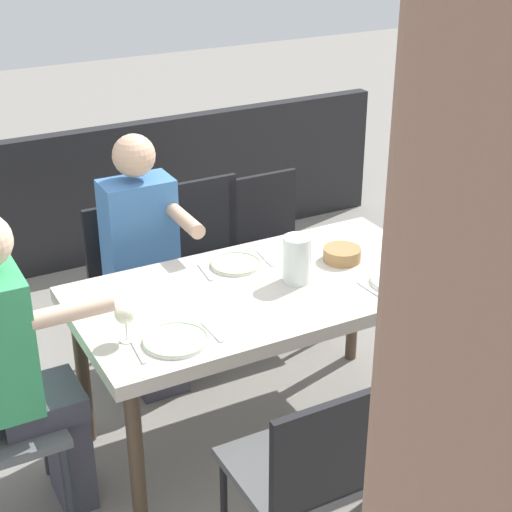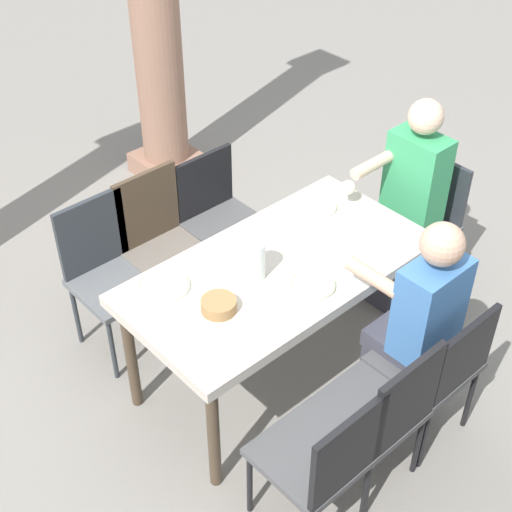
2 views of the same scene
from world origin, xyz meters
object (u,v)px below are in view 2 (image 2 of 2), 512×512
chair_mid_north (161,240)px  wine_glass_2 (348,188)px  chair_head_east (422,216)px  bread_basket (219,305)px  diner_man_white (406,199)px  dining_table (278,277)px  chair_west_south (324,457)px  plate_0 (165,286)px  diner_woman_green (415,320)px  plate_2 (315,206)px  chair_east_north (218,214)px  chair_west_north (107,268)px  water_pitcher (253,261)px  chair_mid_south (382,410)px  plate_1 (313,285)px  chair_east_south (438,364)px

chair_mid_north → wine_glass_2: chair_mid_north is taller
chair_head_east → bread_basket: (-1.66, -0.05, 0.30)m
diner_man_white → dining_table: bearing=-179.8°
chair_west_south → plate_0: size_ratio=3.54×
diner_woman_green → plate_2: 0.93m
chair_east_north → diner_man_white: diner_man_white is taller
chair_head_east → chair_west_south: bearing=-154.3°
chair_west_north → diner_man_white: size_ratio=0.70×
chair_head_east → diner_woman_green: (-0.94, -0.66, 0.19)m
chair_head_east → plate_2: 0.81m
chair_east_north → diner_woman_green: diner_woman_green is taller
chair_mid_north → water_pitcher: water_pitcher is taller
dining_table → chair_mid_south: bearing=-99.7°
plate_0 → wine_glass_2: wine_glass_2 is taller
wine_glass_2 → plate_1: bearing=-150.4°
water_pitcher → chair_head_east: bearing=-1.1°
chair_mid_south → diner_man_white: bearing=35.6°
chair_mid_north → chair_east_south: (0.43, -1.67, -0.02)m
chair_east_south → chair_mid_south: bearing=-178.9°
diner_man_white → plate_0: size_ratio=5.34×
wine_glass_2 → bread_basket: bearing=-170.2°
diner_woman_green → diner_man_white: size_ratio=0.97×
plate_0 → wine_glass_2: size_ratio=1.58×
chair_east_north → water_pitcher: bearing=-118.2°
plate_1 → wine_glass_2: 0.75m
plate_2 → water_pitcher: (-0.65, -0.21, 0.08)m
chair_west_north → water_pitcher: water_pitcher is taller
diner_man_white → plate_2: diner_man_white is taller
chair_head_east → plate_2: chair_head_east is taller
chair_east_south → wine_glass_2: bearing=68.8°
chair_mid_south → chair_west_north: bearing=102.5°
dining_table → chair_east_north: size_ratio=1.83×
plate_2 → chair_east_north: bearing=110.3°
chair_mid_south → chair_head_east: chair_mid_south is taller
diner_woman_green → plate_1: (-0.27, 0.43, 0.10)m
chair_east_south → plate_2: 1.13m
diner_woman_green → plate_0: bearing=131.6°
diner_man_white → chair_mid_north: bearing=144.6°
wine_glass_2 → water_pitcher: (-0.81, -0.11, -0.02)m
chair_east_north → plate_1: 1.12m
plate_0 → wine_glass_2: bearing=-5.4°
chair_west_south → chair_east_north: chair_east_north is taller
diner_woman_green → diner_man_white: 1.00m
diner_woman_green → plate_0: size_ratio=5.18×
chair_east_south → plate_2: bearing=78.4°
chair_west_north → diner_man_white: (1.55, -0.84, 0.18)m
chair_east_north → plate_0: bearing=-144.3°
chair_west_north → plate_2: (1.02, -0.60, 0.25)m
diner_man_white → chair_head_east: bearing=-0.9°
chair_west_south → bread_basket: (0.08, 0.79, 0.29)m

